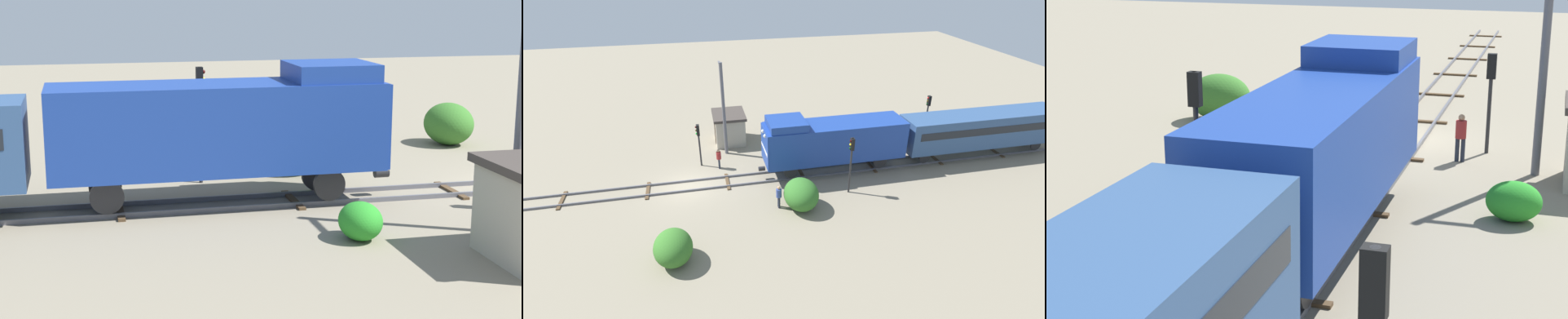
% 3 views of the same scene
% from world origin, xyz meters
% --- Properties ---
extents(ground_plane, '(106.54, 106.54, 0.00)m').
position_xyz_m(ground_plane, '(0.00, 0.00, 0.00)').
color(ground_plane, gray).
extents(railway_track, '(2.40, 71.03, 0.16)m').
position_xyz_m(railway_track, '(0.00, -0.00, 0.07)').
color(railway_track, '#595960').
rests_on(railway_track, ground).
extents(locomotive, '(2.90, 11.60, 4.60)m').
position_xyz_m(locomotive, '(0.00, 11.29, 2.77)').
color(locomotive, navy).
rests_on(locomotive, railway_track).
extents(traffic_signal_near, '(0.32, 0.34, 3.64)m').
position_xyz_m(traffic_signal_near, '(-3.20, 1.12, 2.55)').
color(traffic_signal_near, '#262628').
rests_on(traffic_signal_near, ground).
extents(traffic_signal_mid, '(0.32, 0.34, 4.37)m').
position_xyz_m(traffic_signal_mid, '(3.40, 11.56, 3.03)').
color(traffic_signal_mid, '#262628').
rests_on(traffic_signal_mid, ground).
extents(worker_near_track, '(0.38, 0.38, 1.70)m').
position_xyz_m(worker_near_track, '(-2.40, 2.56, 1.00)').
color(worker_near_track, '#262B38').
rests_on(worker_near_track, ground).
extents(worker_by_signal, '(0.38, 0.38, 1.70)m').
position_xyz_m(worker_by_signal, '(4.20, 6.13, 1.00)').
color(worker_by_signal, '#262B38').
rests_on(worker_by_signal, ground).
extents(catenary_mast, '(1.94, 0.28, 8.04)m').
position_xyz_m(catenary_mast, '(-5.06, 3.40, 4.26)').
color(catenary_mast, '#595960').
rests_on(catenary_mast, ground).
extents(bush_near, '(2.93, 2.39, 2.13)m').
position_xyz_m(bush_near, '(4.56, 7.62, 1.06)').
color(bush_near, '#306A26').
rests_on(bush_near, ground).
extents(bush_mid, '(1.56, 1.27, 1.13)m').
position_xyz_m(bush_mid, '(-4.57, 8.10, 0.57)').
color(bush_mid, '#278B26').
rests_on(bush_mid, ground).
extents(bush_far, '(2.70, 2.21, 1.97)m').
position_xyz_m(bush_far, '(8.23, -0.89, 0.98)').
color(bush_far, '#346D26').
rests_on(bush_far, ground).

